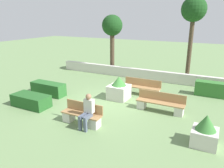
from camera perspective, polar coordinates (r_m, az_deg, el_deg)
ground_plane at (r=10.88m, az=-1.41°, el=-5.20°), size 60.00×60.00×0.00m
perimeter_wall at (r=15.23m, az=7.94°, el=2.57°), size 13.08×0.30×0.69m
bench_front at (r=8.92m, az=-7.89°, el=-8.34°), size 1.72×0.49×0.85m
bench_left_side at (r=12.16m, az=7.70°, el=-1.20°), size 2.09×0.49×0.85m
bench_right_side at (r=10.18m, az=12.46°, el=-5.16°), size 2.19×0.48×0.85m
person_seated_man at (r=8.44m, az=-6.44°, el=-6.62°), size 0.38×0.63×1.35m
hedge_block_near_left at (r=11.19m, az=-20.40°, el=-4.08°), size 1.87×0.87×0.58m
hedge_block_near_right at (r=12.98m, az=24.66°, el=-1.22°), size 1.72×0.60×0.79m
hedge_block_mid_left at (r=12.52m, az=-16.30°, el=-1.19°), size 2.00×0.67×0.69m
planter_corner_left at (r=8.02m, az=23.16°, el=-11.38°), size 0.83×0.83×1.10m
planter_corner_right at (r=11.38m, az=1.81°, el=-1.34°), size 1.01×1.01×1.20m
tree_leftmost at (r=16.43m, az=0.06°, el=14.47°), size 1.51×1.51×4.30m
tree_center_left at (r=15.10m, az=20.54°, el=17.11°), size 1.55×1.55×5.36m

